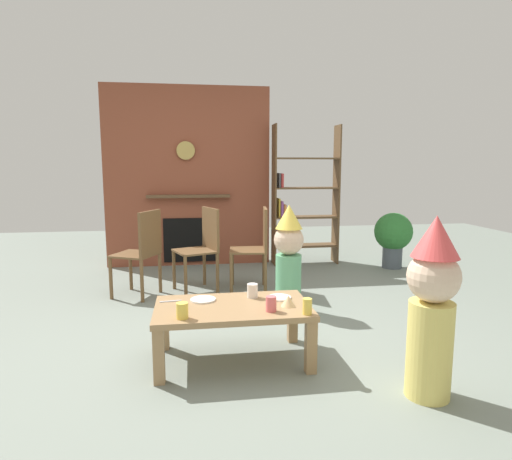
{
  "coord_description": "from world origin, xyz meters",
  "views": [
    {
      "loc": [
        -0.41,
        -3.4,
        1.35
      ],
      "look_at": [
        0.15,
        0.4,
        0.78
      ],
      "focal_mm": 30.5,
      "sensor_mm": 36.0,
      "label": 1
    }
  ],
  "objects_px": {
    "dining_chair_left": "(143,248)",
    "child_in_pink": "(289,255)",
    "paper_cup_near_left": "(182,311)",
    "child_with_cone_hat": "(432,303)",
    "paper_cup_far_left": "(271,304)",
    "dining_chair_right": "(257,244)",
    "bookshelf": "(301,202)",
    "paper_cup_near_right": "(252,291)",
    "paper_plate_rear": "(203,300)",
    "paper_cup_center": "(307,306)",
    "dining_chair_middle": "(203,244)",
    "potted_plant_tall": "(393,235)",
    "paper_plate_front": "(279,297)",
    "birthday_cake_slice": "(288,301)",
    "coffee_table": "(233,314)"
  },
  "relations": [
    {
      "from": "dining_chair_left",
      "to": "child_in_pink",
      "type": "bearing_deg",
      "value": -179.94
    },
    {
      "from": "paper_cup_near_left",
      "to": "child_with_cone_hat",
      "type": "relative_size",
      "value": 0.09
    },
    {
      "from": "paper_cup_far_left",
      "to": "child_with_cone_hat",
      "type": "distance_m",
      "value": 0.99
    },
    {
      "from": "dining_chair_left",
      "to": "dining_chair_right",
      "type": "bearing_deg",
      "value": -150.44
    },
    {
      "from": "bookshelf",
      "to": "child_with_cone_hat",
      "type": "xyz_separation_m",
      "value": [
        -0.13,
        -3.58,
        -0.29
      ]
    },
    {
      "from": "paper_cup_near_right",
      "to": "dining_chair_right",
      "type": "relative_size",
      "value": 0.11
    },
    {
      "from": "child_with_cone_hat",
      "to": "dining_chair_right",
      "type": "height_order",
      "value": "child_with_cone_hat"
    },
    {
      "from": "paper_cup_far_left",
      "to": "paper_plate_rear",
      "type": "bearing_deg",
      "value": 145.46
    },
    {
      "from": "paper_cup_center",
      "to": "child_in_pink",
      "type": "distance_m",
      "value": 1.24
    },
    {
      "from": "paper_cup_far_left",
      "to": "bookshelf",
      "type": "bearing_deg",
      "value": 72.37
    },
    {
      "from": "paper_cup_near_right",
      "to": "dining_chair_left",
      "type": "height_order",
      "value": "dining_chair_left"
    },
    {
      "from": "paper_cup_near_right",
      "to": "dining_chair_right",
      "type": "height_order",
      "value": "dining_chair_right"
    },
    {
      "from": "paper_cup_center",
      "to": "dining_chair_left",
      "type": "height_order",
      "value": "dining_chair_left"
    },
    {
      "from": "paper_cup_center",
      "to": "dining_chair_middle",
      "type": "relative_size",
      "value": 0.12
    },
    {
      "from": "paper_cup_near_left",
      "to": "child_with_cone_hat",
      "type": "xyz_separation_m",
      "value": [
        1.43,
        -0.44,
        0.12
      ]
    },
    {
      "from": "paper_cup_center",
      "to": "dining_chair_left",
      "type": "bearing_deg",
      "value": 123.16
    },
    {
      "from": "paper_cup_near_left",
      "to": "potted_plant_tall",
      "type": "bearing_deg",
      "value": 44.82
    },
    {
      "from": "paper_plate_front",
      "to": "child_with_cone_hat",
      "type": "height_order",
      "value": "child_with_cone_hat"
    },
    {
      "from": "dining_chair_middle",
      "to": "dining_chair_left",
      "type": "bearing_deg",
      "value": -6.16
    },
    {
      "from": "paper_cup_near_right",
      "to": "birthday_cake_slice",
      "type": "relative_size",
      "value": 1.02
    },
    {
      "from": "paper_plate_front",
      "to": "child_in_pink",
      "type": "distance_m",
      "value": 0.92
    },
    {
      "from": "paper_cup_far_left",
      "to": "paper_plate_front",
      "type": "bearing_deg",
      "value": 67.71
    },
    {
      "from": "paper_plate_rear",
      "to": "dining_chair_left",
      "type": "bearing_deg",
      "value": 111.02
    },
    {
      "from": "paper_cup_center",
      "to": "paper_cup_far_left",
      "type": "relative_size",
      "value": 1.04
    },
    {
      "from": "paper_cup_center",
      "to": "paper_plate_front",
      "type": "height_order",
      "value": "paper_cup_center"
    },
    {
      "from": "birthday_cake_slice",
      "to": "child_in_pink",
      "type": "xyz_separation_m",
      "value": [
        0.24,
        1.06,
        0.09
      ]
    },
    {
      "from": "dining_chair_left",
      "to": "paper_plate_front",
      "type": "bearing_deg",
      "value": 151.73
    },
    {
      "from": "dining_chair_left",
      "to": "dining_chair_right",
      "type": "relative_size",
      "value": 1.0
    },
    {
      "from": "dining_chair_right",
      "to": "potted_plant_tall",
      "type": "xyz_separation_m",
      "value": [
        1.95,
        0.76,
        -0.07
      ]
    },
    {
      "from": "birthday_cake_slice",
      "to": "child_in_pink",
      "type": "height_order",
      "value": "child_in_pink"
    },
    {
      "from": "bookshelf",
      "to": "paper_plate_front",
      "type": "distance_m",
      "value": 2.98
    },
    {
      "from": "potted_plant_tall",
      "to": "paper_plate_rear",
      "type": "bearing_deg",
      "value": -137.72
    },
    {
      "from": "paper_cup_center",
      "to": "paper_plate_rear",
      "type": "relative_size",
      "value": 0.58
    },
    {
      "from": "bookshelf",
      "to": "paper_plate_rear",
      "type": "xyz_separation_m",
      "value": [
        -1.42,
        -2.78,
        -0.46
      ]
    },
    {
      "from": "paper_cup_center",
      "to": "paper_plate_rear",
      "type": "bearing_deg",
      "value": 149.16
    },
    {
      "from": "paper_plate_rear",
      "to": "dining_chair_right",
      "type": "bearing_deg",
      "value": 68.46
    },
    {
      "from": "dining_chair_middle",
      "to": "potted_plant_tall",
      "type": "height_order",
      "value": "dining_chair_middle"
    },
    {
      "from": "paper_plate_rear",
      "to": "birthday_cake_slice",
      "type": "relative_size",
      "value": 1.8
    },
    {
      "from": "paper_cup_center",
      "to": "child_in_pink",
      "type": "xyz_separation_m",
      "value": [
        0.15,
        1.23,
        0.08
      ]
    },
    {
      "from": "child_in_pink",
      "to": "dining_chair_right",
      "type": "relative_size",
      "value": 1.11
    },
    {
      "from": "paper_plate_rear",
      "to": "child_with_cone_hat",
      "type": "relative_size",
      "value": 0.17
    },
    {
      "from": "coffee_table",
      "to": "child_with_cone_hat",
      "type": "height_order",
      "value": "child_with_cone_hat"
    },
    {
      "from": "dining_chair_right",
      "to": "dining_chair_middle",
      "type": "bearing_deg",
      "value": -0.51
    },
    {
      "from": "paper_cup_near_right",
      "to": "child_in_pink",
      "type": "relative_size",
      "value": 0.1
    },
    {
      "from": "paper_cup_near_left",
      "to": "paper_cup_near_right",
      "type": "relative_size",
      "value": 1.0
    },
    {
      "from": "paper_cup_far_left",
      "to": "child_in_pink",
      "type": "distance_m",
      "value": 1.2
    },
    {
      "from": "potted_plant_tall",
      "to": "bookshelf",
      "type": "bearing_deg",
      "value": 158.84
    },
    {
      "from": "paper_plate_rear",
      "to": "bookshelf",
      "type": "bearing_deg",
      "value": 62.98
    },
    {
      "from": "bookshelf",
      "to": "paper_cup_far_left",
      "type": "distance_m",
      "value": 3.26
    },
    {
      "from": "child_with_cone_hat",
      "to": "paper_plate_rear",
      "type": "bearing_deg",
      "value": -0.86
    }
  ]
}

